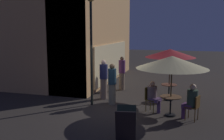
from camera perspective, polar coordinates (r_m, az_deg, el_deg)
The scene contains 15 objects.
ground_plane at distance 10.36m, azimuth -0.14°, elevation -8.71°, with size 60.00×60.00×0.00m, color #2E2824.
cafe_building at distance 15.13m, azimuth -8.65°, elevation 14.25°, with size 8.92×6.73×9.14m.
street_lamp_near_corner at distance 10.60m, azimuth -4.66°, elevation 10.63°, with size 0.39×0.39×4.62m.
menu_sandwich_board at distance 7.33m, azimuth 3.08°, elevation -12.07°, with size 0.76×0.66×1.00m.
cafe_table_0 at distance 9.75m, azimuth 12.79°, elevation -6.76°, with size 0.77×0.77×0.73m.
cafe_table_1 at distance 11.87m, azimuth 12.44°, elevation -4.08°, with size 0.69×0.69×0.71m.
patio_umbrella_0 at distance 9.46m, azimuth 13.09°, elevation 1.65°, with size 2.57×2.57×2.21m.
patio_umbrella_1 at distance 11.62m, azimuth 12.70°, elevation 3.58°, with size 2.19×2.19×2.29m.
cafe_chair_0 at distance 9.46m, azimuth 17.73°, elevation -7.44°, with size 0.53×0.53×0.88m.
cafe_chair_1 at distance 10.14m, azimuth 8.36°, elevation -5.85°, with size 0.54×0.54×0.95m.
patron_seated_0 at distance 9.44m, azimuth 17.02°, elevation -6.23°, with size 0.47×0.55×1.29m.
patron_seated_1 at distance 10.04m, azimuth 9.08°, elevation -5.35°, with size 0.48×0.55×1.19m.
patron_standing_2 at distance 11.73m, azimuth -1.85°, elevation -2.08°, with size 0.37×0.37×1.79m.
patron_standing_3 at distance 13.46m, azimuth 2.20°, elevation -0.70°, with size 0.35×0.35×1.75m.
patron_standing_4 at distance 10.86m, azimuth 0.03°, elevation -3.08°, with size 0.35×0.35×1.74m.
Camera 1 is at (-9.47, -2.78, 3.15)m, focal length 41.50 mm.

